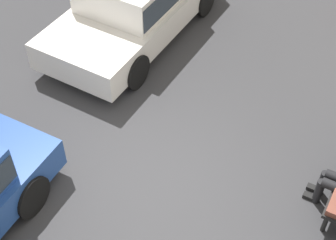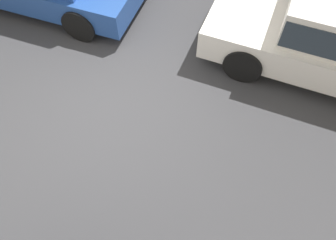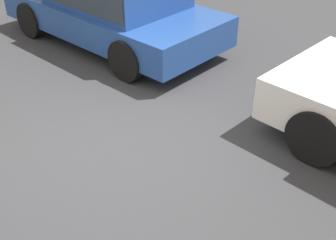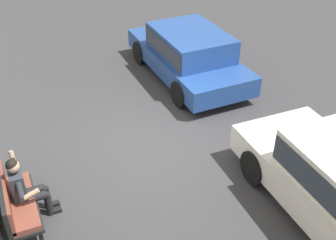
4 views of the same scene
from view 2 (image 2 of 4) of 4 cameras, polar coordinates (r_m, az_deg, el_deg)
ground_plane at (r=5.70m, az=-10.18°, el=1.92°), size 60.00×60.00×0.00m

